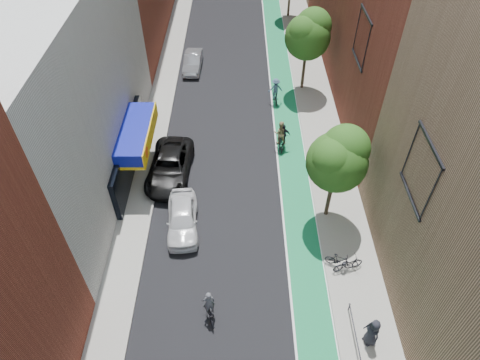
{
  "coord_description": "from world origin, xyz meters",
  "views": [
    {
      "loc": [
        0.33,
        -7.02,
        19.93
      ],
      "look_at": [
        0.38,
        11.54,
        1.5
      ],
      "focal_mm": 32.0,
      "sensor_mm": 36.0,
      "label": 1
    }
  ],
  "objects_px": {
    "parked_car_white": "(182,218)",
    "cyclist_lane_far": "(275,92)",
    "parked_car_black": "(170,166)",
    "cyclist_lane_mid": "(283,139)",
    "cyclist_lead": "(209,309)",
    "parked_car_silver": "(193,62)",
    "cyclist_lane_near": "(280,137)",
    "pedestrian": "(372,332)"
  },
  "relations": [
    {
      "from": "cyclist_lead",
      "to": "pedestrian",
      "type": "distance_m",
      "value": 7.76
    },
    {
      "from": "parked_car_silver",
      "to": "cyclist_lane_mid",
      "type": "xyz_separation_m",
      "value": [
        7.22,
        -10.92,
        0.06
      ]
    },
    {
      "from": "parked_car_white",
      "to": "parked_car_black",
      "type": "relative_size",
      "value": 0.78
    },
    {
      "from": "parked_car_black",
      "to": "cyclist_lane_near",
      "type": "distance_m",
      "value": 7.97
    },
    {
      "from": "parked_car_white",
      "to": "cyclist_lane_mid",
      "type": "height_order",
      "value": "cyclist_lane_mid"
    },
    {
      "from": "parked_car_white",
      "to": "parked_car_black",
      "type": "distance_m",
      "value": 4.59
    },
    {
      "from": "parked_car_white",
      "to": "parked_car_black",
      "type": "bearing_deg",
      "value": 100.58
    },
    {
      "from": "cyclist_lane_mid",
      "to": "parked_car_white",
      "type": "bearing_deg",
      "value": 60.36
    },
    {
      "from": "parked_car_black",
      "to": "cyclist_lane_far",
      "type": "distance_m",
      "value": 11.33
    },
    {
      "from": "parked_car_silver",
      "to": "cyclist_lane_mid",
      "type": "bearing_deg",
      "value": -54.36
    },
    {
      "from": "parked_car_white",
      "to": "cyclist_lane_mid",
      "type": "bearing_deg",
      "value": 43.15
    },
    {
      "from": "cyclist_lane_mid",
      "to": "cyclist_lane_far",
      "type": "bearing_deg",
      "value": -75.72
    },
    {
      "from": "cyclist_lead",
      "to": "cyclist_lane_near",
      "type": "height_order",
      "value": "cyclist_lane_near"
    },
    {
      "from": "parked_car_black",
      "to": "cyclist_lead",
      "type": "distance_m",
      "value": 10.61
    },
    {
      "from": "parked_car_silver",
      "to": "cyclist_lane_near",
      "type": "height_order",
      "value": "cyclist_lane_near"
    },
    {
      "from": "cyclist_lane_mid",
      "to": "pedestrian",
      "type": "bearing_deg",
      "value": 113.97
    },
    {
      "from": "cyclist_lane_near",
      "to": "pedestrian",
      "type": "relative_size",
      "value": 1.21
    },
    {
      "from": "parked_car_white",
      "to": "cyclist_lane_far",
      "type": "distance_m",
      "value": 14.36
    },
    {
      "from": "parked_car_white",
      "to": "cyclist_lead",
      "type": "bearing_deg",
      "value": -77.29
    },
    {
      "from": "parked_car_white",
      "to": "pedestrian",
      "type": "relative_size",
      "value": 2.43
    },
    {
      "from": "pedestrian",
      "to": "parked_car_black",
      "type": "bearing_deg",
      "value": -159.24
    },
    {
      "from": "cyclist_lane_near",
      "to": "pedestrian",
      "type": "distance_m",
      "value": 14.78
    },
    {
      "from": "cyclist_lead",
      "to": "cyclist_lane_mid",
      "type": "xyz_separation_m",
      "value": [
        4.6,
        12.97,
        0.07
      ]
    },
    {
      "from": "cyclist_lane_far",
      "to": "parked_car_black",
      "type": "bearing_deg",
      "value": 40.24
    },
    {
      "from": "parked_car_silver",
      "to": "cyclist_lead",
      "type": "relative_size",
      "value": 2.07
    },
    {
      "from": "parked_car_silver",
      "to": "cyclist_lane_near",
      "type": "relative_size",
      "value": 1.88
    },
    {
      "from": "parked_car_black",
      "to": "parked_car_silver",
      "type": "distance_m",
      "value": 13.74
    },
    {
      "from": "parked_car_white",
      "to": "cyclist_lane_far",
      "type": "height_order",
      "value": "cyclist_lane_far"
    },
    {
      "from": "parked_car_silver",
      "to": "parked_car_white",
      "type": "bearing_deg",
      "value": -85.39
    },
    {
      "from": "parked_car_black",
      "to": "cyclist_lane_near",
      "type": "relative_size",
      "value": 2.59
    },
    {
      "from": "parked_car_white",
      "to": "cyclist_lead",
      "type": "distance_m",
      "value": 6.02
    },
    {
      "from": "parked_car_white",
      "to": "parked_car_black",
      "type": "xyz_separation_m",
      "value": [
        -1.24,
        4.42,
        0.04
      ]
    },
    {
      "from": "parked_car_silver",
      "to": "cyclist_lane_near",
      "type": "bearing_deg",
      "value": -55.15
    },
    {
      "from": "cyclist_lead",
      "to": "cyclist_lane_far",
      "type": "xyz_separation_m",
      "value": [
        4.38,
        18.67,
        0.29
      ]
    },
    {
      "from": "cyclist_lead",
      "to": "cyclist_lane_near",
      "type": "bearing_deg",
      "value": -122.82
    },
    {
      "from": "cyclist_lane_mid",
      "to": "cyclist_lane_near",
      "type": "bearing_deg",
      "value": 0.95
    },
    {
      "from": "parked_car_white",
      "to": "cyclist_lead",
      "type": "relative_size",
      "value": 2.22
    },
    {
      "from": "cyclist_lane_far",
      "to": "pedestrian",
      "type": "relative_size",
      "value": 1.16
    },
    {
      "from": "parked_car_silver",
      "to": "pedestrian",
      "type": "xyz_separation_m",
      "value": [
        10.25,
        -25.29,
        0.38
      ]
    },
    {
      "from": "parked_car_black",
      "to": "cyclist_lane_mid",
      "type": "bearing_deg",
      "value": 23.34
    },
    {
      "from": "parked_car_white",
      "to": "cyclist_lead",
      "type": "height_order",
      "value": "cyclist_lead"
    },
    {
      "from": "cyclist_lane_near",
      "to": "cyclist_lead",
      "type": "bearing_deg",
      "value": 73.97
    }
  ]
}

